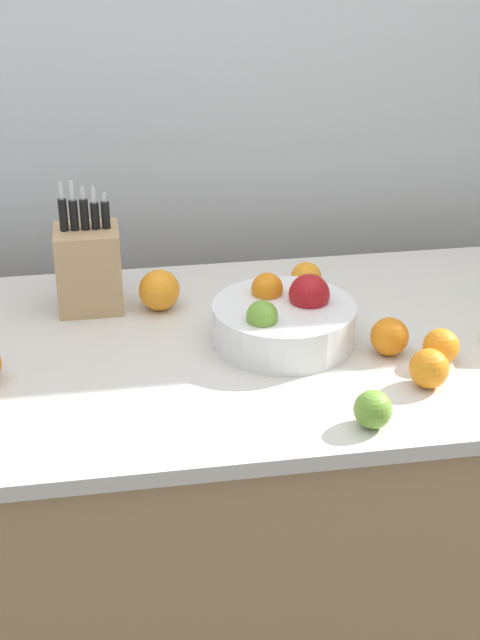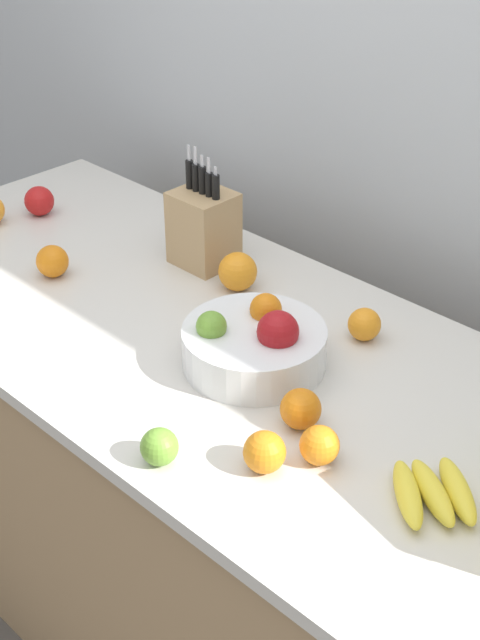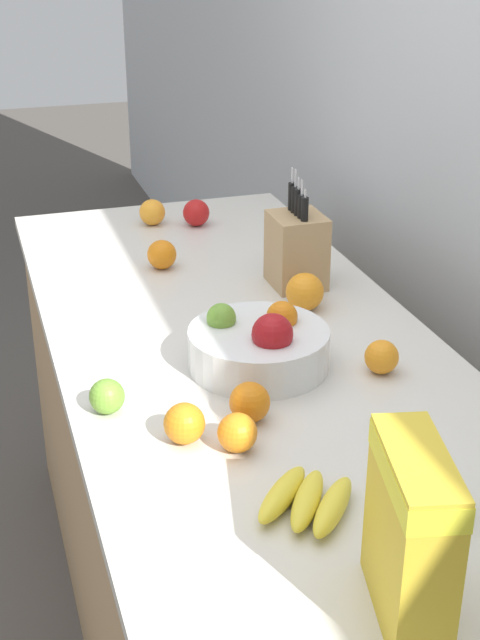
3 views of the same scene
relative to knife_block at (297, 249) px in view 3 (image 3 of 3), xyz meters
The scene contains 15 objects.
counter 0.64m from the knife_block, 38.43° to the right, with size 2.03×0.82×0.90m.
knife_block is the anchor object (origin of this frame).
cereal_box 1.13m from the knife_block, 13.47° to the right, with size 0.22×0.12×0.25m.
fruit_bowl 0.45m from the knife_block, 30.57° to the right, with size 0.29×0.29×0.14m.
banana_bunch 0.91m from the knife_block, 19.70° to the right, with size 0.20×0.20×0.04m.
apple_rear 0.93m from the knife_block, ahead, with size 0.08×0.08×0.08m, color #6B9E33.
apple_by_knife_block 0.73m from the knife_block, 49.76° to the right, with size 0.07×0.07×0.07m, color #6B9E33.
apple_middle 0.52m from the knife_block, 166.58° to the right, with size 0.08×0.08×0.08m, color red.
orange_mid_right 0.75m from the knife_block, 35.90° to the right, with size 0.07×0.07×0.07m, color orange.
orange_front_right 0.60m from the knife_block, 156.33° to the right, with size 0.08×0.08×0.08m, color orange.
orange_by_cereal 0.66m from the knife_block, 28.26° to the right, with size 0.08×0.08×0.08m, color orange.
orange_back_center 0.76m from the knife_block, 28.53° to the right, with size 0.07×0.07×0.07m, color orange.
orange_front_left 0.36m from the knife_block, 125.02° to the right, with size 0.08×0.08×0.08m, color orange.
orange_mid_left 0.16m from the knife_block, 13.22° to the right, with size 0.09×0.09×0.09m, color orange.
orange_front_center 0.48m from the knife_block, ahead, with size 0.07×0.07×0.07m, color orange.
Camera 3 is at (1.63, -0.53, 1.76)m, focal length 50.00 mm.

